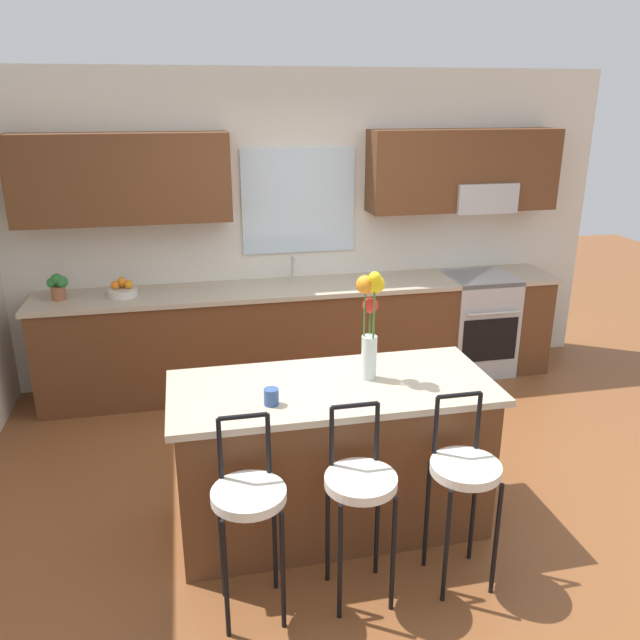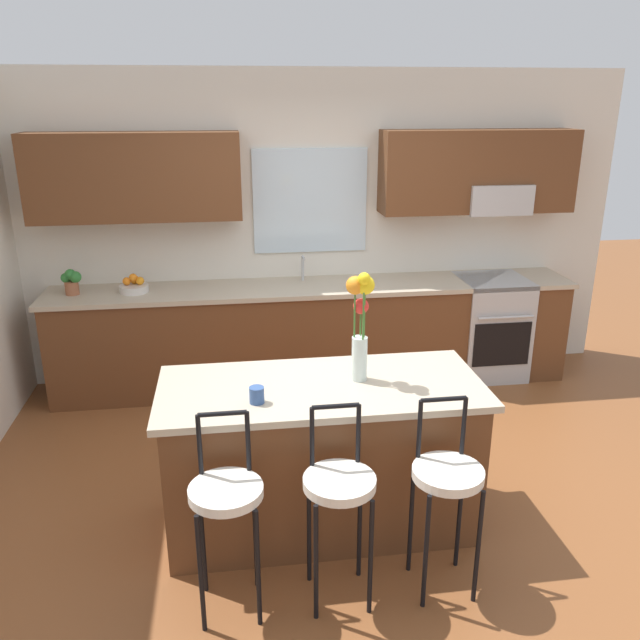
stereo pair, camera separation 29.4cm
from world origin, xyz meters
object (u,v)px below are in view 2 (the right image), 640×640
bar_stool_middle (339,490)px  flower_vase (360,317)px  fruit_bowl_oranges (134,286)px  kitchen_island (321,455)px  mug_ceramic (257,395)px  bar_stool_far (447,481)px  potted_plant_small (72,281)px  bar_stool_near (226,499)px  oven_range (489,327)px

bar_stool_middle → flower_vase: flower_vase is taller
bar_stool_middle → fruit_bowl_oranges: size_ratio=4.34×
flower_vase → bar_stool_middle: bearing=-108.9°
kitchen_island → flower_vase: (0.23, 0.05, 0.84)m
kitchen_island → mug_ceramic: bearing=-155.1°
bar_stool_far → potted_plant_small: 3.54m
bar_stool_near → flower_vase: size_ratio=1.61×
bar_stool_far → flower_vase: flower_vase is taller
potted_plant_small → oven_range: bearing=-0.4°
kitchen_island → bar_stool_near: bearing=-131.8°
kitchen_island → flower_vase: 0.87m
flower_vase → fruit_bowl_oranges: 2.52m
potted_plant_small → bar_stool_far: bearing=-48.6°
bar_stool_near → flower_vase: bearing=40.4°
bar_stool_middle → potted_plant_small: bearing=123.9°
bar_stool_far → flower_vase: 0.99m
fruit_bowl_oranges → bar_stool_middle: bearing=-64.1°
bar_stool_far → bar_stool_near: bearing=180.0°
fruit_bowl_oranges → bar_stool_far: bearing=-55.2°
fruit_bowl_oranges → oven_range: bearing=-0.5°
bar_stool_near → bar_stool_far: (1.10, 0.00, 0.00)m
fruit_bowl_oranges → mug_ceramic: bearing=-67.5°
bar_stool_near → bar_stool_far: 1.10m
bar_stool_near → fruit_bowl_oranges: (-0.74, 2.65, 0.34)m
fruit_bowl_oranges → flower_vase: bearing=-52.7°
kitchen_island → bar_stool_middle: 0.64m
oven_range → bar_stool_far: 2.93m
bar_stool_middle → fruit_bowl_oranges: (-1.29, 2.65, 0.34)m
mug_ceramic → bar_stool_far: bearing=-25.6°
oven_range → bar_stool_near: 3.56m
oven_range → potted_plant_small: size_ratio=4.28×
bar_stool_far → potted_plant_small: (-2.33, 2.64, 0.40)m
potted_plant_small → flower_vase: bearing=-44.7°
oven_range → flower_vase: (-1.63, -1.96, 0.84)m
bar_stool_middle → bar_stool_far: size_ratio=1.00×
bar_stool_near → potted_plant_small: 2.94m
bar_stool_far → flower_vase: (-0.32, 0.66, 0.67)m
bar_stool_far → fruit_bowl_oranges: size_ratio=4.34×
potted_plant_small → bar_stool_near: bearing=-65.1°
bar_stool_middle → bar_stool_far: 0.55m
oven_range → kitchen_island: 2.73m
kitchen_island → flower_vase: size_ratio=2.85×
oven_range → fruit_bowl_oranges: size_ratio=3.83×
kitchen_island → mug_ceramic: size_ratio=20.50×
flower_vase → bar_stool_far: bearing=-63.8°
bar_stool_middle → flower_vase: bearing=71.1°
kitchen_island → flower_vase: bearing=11.3°
mug_ceramic → kitchen_island: bearing=24.9°
bar_stool_near → fruit_bowl_oranges: size_ratio=4.34×
fruit_bowl_oranges → kitchen_island: bearing=-57.7°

